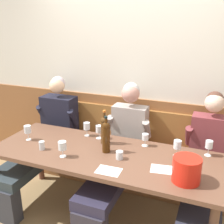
# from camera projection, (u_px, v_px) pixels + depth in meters

# --- Properties ---
(room_wall_back) EXTENTS (6.80, 0.08, 2.80)m
(room_wall_back) POSITION_uv_depth(u_px,v_px,m) (135.00, 70.00, 3.24)
(room_wall_back) COLOR silver
(room_wall_back) RESTS_ON ground
(wood_wainscot_panel) EXTENTS (6.80, 0.03, 1.06)m
(wood_wainscot_panel) POSITION_uv_depth(u_px,v_px,m) (132.00, 138.00, 3.48)
(wood_wainscot_panel) COLOR brown
(wood_wainscot_panel) RESTS_ON ground
(wall_bench) EXTENTS (2.54, 0.42, 0.94)m
(wall_bench) POSITION_uv_depth(u_px,v_px,m) (126.00, 162.00, 3.37)
(wall_bench) COLOR brown
(wall_bench) RESTS_ON ground
(dining_table) EXTENTS (2.24, 0.85, 0.75)m
(dining_table) POSITION_uv_depth(u_px,v_px,m) (104.00, 160.00, 2.64)
(dining_table) COLOR brown
(dining_table) RESTS_ON ground
(person_right_seat) EXTENTS (0.54, 1.30, 1.30)m
(person_right_seat) POSITION_uv_depth(u_px,v_px,m) (45.00, 136.00, 3.28)
(person_right_seat) COLOR #2D3038
(person_right_seat) RESTS_ON ground
(person_left_seat) EXTENTS (0.51, 1.29, 1.30)m
(person_left_seat) POSITION_uv_depth(u_px,v_px,m) (119.00, 150.00, 2.92)
(person_left_seat) COLOR #2F2C37
(person_left_seat) RESTS_ON ground
(person_center_left_seat) EXTENTS (0.51, 1.28, 1.29)m
(person_center_left_seat) POSITION_uv_depth(u_px,v_px,m) (206.00, 168.00, 2.60)
(person_center_left_seat) COLOR #2D303E
(person_center_left_seat) RESTS_ON ground
(ice_bucket) EXTENTS (0.23, 0.23, 0.21)m
(ice_bucket) POSITION_uv_depth(u_px,v_px,m) (187.00, 170.00, 2.12)
(ice_bucket) COLOR red
(ice_bucket) RESTS_ON dining_table
(wine_bottle_amber_mid) EXTENTS (0.08, 0.08, 0.37)m
(wine_bottle_amber_mid) POSITION_uv_depth(u_px,v_px,m) (106.00, 136.00, 2.58)
(wine_bottle_amber_mid) COLOR #40220A
(wine_bottle_amber_mid) RESTS_ON dining_table
(wine_bottle_green_tall) EXTENTS (0.07, 0.07, 0.36)m
(wine_bottle_green_tall) POSITION_uv_depth(u_px,v_px,m) (104.00, 129.00, 2.76)
(wine_bottle_green_tall) COLOR #492E13
(wine_bottle_green_tall) RESTS_ON dining_table
(wine_glass_mid_left) EXTENTS (0.07, 0.07, 0.16)m
(wine_glass_mid_left) POSITION_uv_depth(u_px,v_px,m) (177.00, 145.00, 2.52)
(wine_glass_mid_left) COLOR silver
(wine_glass_mid_left) RESTS_ON dining_table
(wine_glass_mid_right) EXTENTS (0.07, 0.07, 0.15)m
(wine_glass_mid_right) POSITION_uv_depth(u_px,v_px,m) (99.00, 129.00, 2.90)
(wine_glass_mid_right) COLOR silver
(wine_glass_mid_right) RESTS_ON dining_table
(wine_glass_near_bucket) EXTENTS (0.07, 0.07, 0.16)m
(wine_glass_near_bucket) POSITION_uv_depth(u_px,v_px,m) (28.00, 130.00, 2.86)
(wine_glass_near_bucket) COLOR silver
(wine_glass_near_bucket) RESTS_ON dining_table
(wine_glass_by_bottle) EXTENTS (0.07, 0.07, 0.16)m
(wine_glass_by_bottle) POSITION_uv_depth(u_px,v_px,m) (87.00, 127.00, 2.96)
(wine_glass_by_bottle) COLOR silver
(wine_glass_by_bottle) RESTS_ON dining_table
(wine_glass_center_rear) EXTENTS (0.07, 0.07, 0.13)m
(wine_glass_center_rear) POSITION_uv_depth(u_px,v_px,m) (145.00, 138.00, 2.73)
(wine_glass_center_rear) COLOR silver
(wine_glass_center_rear) RESTS_ON dining_table
(wine_glass_center_front) EXTENTS (0.08, 0.08, 0.15)m
(wine_glass_center_front) POSITION_uv_depth(u_px,v_px,m) (62.00, 146.00, 2.50)
(wine_glass_center_front) COLOR silver
(wine_glass_center_front) RESTS_ON dining_table
(wine_glass_right_end) EXTENTS (0.07, 0.07, 0.15)m
(wine_glass_right_end) POSITION_uv_depth(u_px,v_px,m) (209.00, 145.00, 2.52)
(wine_glass_right_end) COLOR silver
(wine_glass_right_end) RESTS_ON dining_table
(water_tumbler_left) EXTENTS (0.06, 0.06, 0.09)m
(water_tumbler_left) POSITION_uv_depth(u_px,v_px,m) (42.00, 145.00, 2.66)
(water_tumbler_left) COLOR silver
(water_tumbler_left) RESTS_ON dining_table
(water_tumbler_right) EXTENTS (0.07, 0.07, 0.08)m
(water_tumbler_right) POSITION_uv_depth(u_px,v_px,m) (119.00, 155.00, 2.48)
(water_tumbler_right) COLOR silver
(water_tumbler_right) RESTS_ON dining_table
(tasting_sheet_left_guest) EXTENTS (0.23, 0.18, 0.00)m
(tasting_sheet_left_guest) POSITION_uv_depth(u_px,v_px,m) (163.00, 169.00, 2.32)
(tasting_sheet_left_guest) COLOR white
(tasting_sheet_left_guest) RESTS_ON dining_table
(tasting_sheet_right_guest) EXTENTS (0.22, 0.16, 0.00)m
(tasting_sheet_right_guest) POSITION_uv_depth(u_px,v_px,m) (109.00, 171.00, 2.29)
(tasting_sheet_right_guest) COLOR white
(tasting_sheet_right_guest) RESTS_ON dining_table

